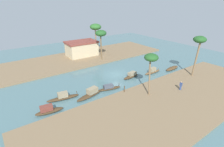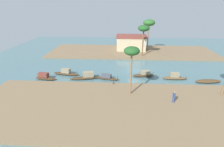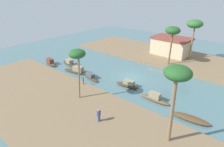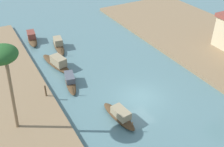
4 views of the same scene
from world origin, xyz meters
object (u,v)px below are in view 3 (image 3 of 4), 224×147
sampan_foreground (155,98)px  riverside_building (171,46)px  sampan_open_hull (51,62)px  palm_tree_left_near (77,55)px  palm_tree_right_short (173,31)px  sampan_upstream_small (91,76)px  sampan_with_tall_canopy (128,84)px  sampan_midstream (70,63)px  mooring_post (83,81)px  palm_tree_right_tall (195,25)px  sampan_near_left_bank (191,118)px  palm_tree_left_far (177,77)px  person_on_near_bank (99,116)px  sampan_downstream_large (77,70)px

sampan_foreground → riverside_building: riverside_building is taller
sampan_open_hull → riverside_building: size_ratio=0.48×
palm_tree_left_near → palm_tree_right_short: (3.70, 19.99, 0.36)m
sampan_upstream_small → palm_tree_left_near: (3.88, -5.71, 6.18)m
sampan_with_tall_canopy → palm_tree_left_near: 9.96m
sampan_midstream → sampan_upstream_small: bearing=-2.2°
mooring_post → palm_tree_right_tall: 25.15m
sampan_upstream_small → sampan_near_left_bank: bearing=12.1°
sampan_upstream_small → palm_tree_right_short: (7.58, 14.28, 6.54)m
sampan_foreground → palm_tree_left_near: 12.01m
sampan_midstream → palm_tree_right_tall: palm_tree_right_tall is taller
sampan_upstream_small → palm_tree_right_tall: (9.54, 20.02, 7.28)m
sampan_with_tall_canopy → palm_tree_left_far: palm_tree_left_far is taller
sampan_with_tall_canopy → riverside_building: size_ratio=0.49×
palm_tree_right_tall → riverside_building: (-4.48, 0.25, -5.26)m
palm_tree_right_short → palm_tree_left_far: bearing=-64.8°
sampan_with_tall_canopy → palm_tree_left_near: size_ratio=0.59×
sampan_midstream → person_on_near_bank: bearing=-19.1°
sampan_near_left_bank → riverside_building: (-12.30, 20.61, 2.13)m
sampan_upstream_small → riverside_building: bearing=89.2°
sampan_foreground → palm_tree_right_tall: (-2.44, 19.30, 7.20)m
person_on_near_bank → palm_tree_right_short: palm_tree_right_short is taller
palm_tree_left_near → palm_tree_left_far: palm_tree_left_far is taller
sampan_with_tall_canopy → mooring_post: bearing=-147.3°
palm_tree_left_far → mooring_post: bearing=169.4°
sampan_near_left_bank → palm_tree_left_near: (-13.48, -5.37, 6.29)m
sampan_foreground → mooring_post: 11.30m
palm_tree_left_far → person_on_near_bank: bearing=-163.9°
sampan_midstream → sampan_near_left_bank: size_ratio=1.15×
palm_tree_right_short → sampan_foreground: bearing=-72.0°
mooring_post → palm_tree_left_near: bearing=-48.2°
sampan_with_tall_canopy → palm_tree_left_near: bearing=-117.2°
sampan_foreground → palm_tree_right_tall: 20.74m
sampan_downstream_large → riverside_building: riverside_building is taller
sampan_foreground → palm_tree_right_short: 15.66m
sampan_foreground → palm_tree_right_short: size_ratio=0.59×
sampan_midstream → palm_tree_right_tall: size_ratio=0.64×
sampan_downstream_large → palm_tree_right_tall: bearing=44.6°
sampan_midstream → sampan_foreground: bearing=6.8°
sampan_open_hull → sampan_downstream_large: size_ratio=0.74×
sampan_near_left_bank → person_on_near_bank: size_ratio=2.92×
mooring_post → palm_tree_right_tall: bearing=70.0°
sampan_near_left_bank → palm_tree_right_short: size_ratio=0.61×
sampan_downstream_large → palm_tree_right_tall: palm_tree_right_tall is taller
sampan_open_hull → sampan_downstream_large: (7.23, 0.76, -0.02)m
mooring_post → palm_tree_left_far: (15.72, -2.94, 6.50)m
sampan_upstream_small → palm_tree_right_short: size_ratio=0.59×
sampan_near_left_bank → palm_tree_right_tall: bearing=105.2°
sampan_open_hull → sampan_upstream_small: sampan_open_hull is taller
sampan_upstream_small → sampan_with_tall_canopy: bearing=27.0°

